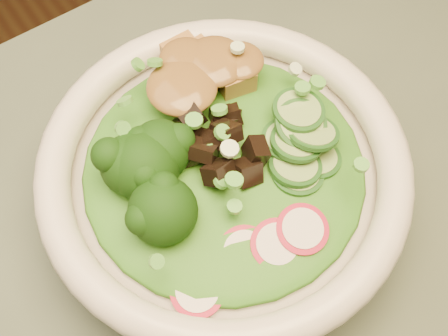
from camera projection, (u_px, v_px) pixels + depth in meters
salad_bowl at (224, 181)px, 0.45m from camera, size 0.26×0.26×0.07m
lettuce_bed at (224, 167)px, 0.43m from camera, size 0.20×0.20×0.02m
broccoli_florets at (137, 185)px, 0.41m from camera, size 0.09×0.09×0.04m
radish_slices at (260, 247)px, 0.40m from camera, size 0.11×0.07×0.02m
cucumber_slices at (311, 135)px, 0.43m from camera, size 0.09×0.09×0.04m
mushroom_heap at (218, 144)px, 0.43m from camera, size 0.09×0.09×0.04m
tofu_cubes at (199, 88)px, 0.45m from camera, size 0.10×0.08×0.04m
peanut_sauce at (198, 78)px, 0.44m from camera, size 0.07×0.05×0.02m
scallion_garnish at (224, 151)px, 0.41m from camera, size 0.19×0.19×0.02m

